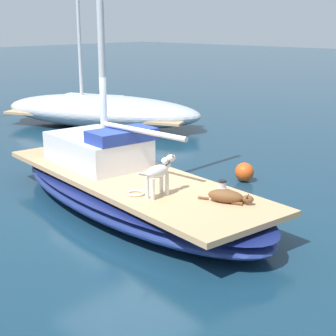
# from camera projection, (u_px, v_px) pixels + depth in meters

# --- Properties ---
(ground_plane) EXTENTS (120.00, 120.00, 0.00)m
(ground_plane) POSITION_uv_depth(u_px,v_px,m) (131.00, 208.00, 10.44)
(ground_plane) COLOR #143347
(sailboat_main) EXTENTS (3.62, 7.54, 0.66)m
(sailboat_main) POSITION_uv_depth(u_px,v_px,m) (130.00, 192.00, 10.35)
(sailboat_main) COLOR navy
(sailboat_main) RESTS_ON ground
(mast_main) EXTENTS (0.14, 2.27, 6.99)m
(mast_main) POSITION_uv_depth(u_px,v_px,m) (105.00, 9.00, 9.99)
(mast_main) COLOR silver
(mast_main) RESTS_ON sailboat_main
(cabin_house) EXTENTS (1.73, 2.42, 0.84)m
(cabin_house) POSITION_uv_depth(u_px,v_px,m) (100.00, 148.00, 11.02)
(cabin_house) COLOR silver
(cabin_house) RESTS_ON sailboat_main
(dog_brown) EXTENTS (0.46, 0.91, 0.22)m
(dog_brown) POSITION_uv_depth(u_px,v_px,m) (228.00, 196.00, 8.74)
(dog_brown) COLOR brown
(dog_brown) RESTS_ON sailboat_main
(dog_white) EXTENTS (0.94, 0.23, 0.70)m
(dog_white) POSITION_uv_depth(u_px,v_px,m) (159.00, 172.00, 8.99)
(dog_white) COLOR silver
(dog_white) RESTS_ON sailboat_main
(deck_winch) EXTENTS (0.16, 0.16, 0.21)m
(deck_winch) POSITION_uv_depth(u_px,v_px,m) (222.00, 186.00, 9.30)
(deck_winch) COLOR #B7B7BC
(deck_winch) RESTS_ON sailboat_main
(coiled_rope) EXTENTS (0.32, 0.32, 0.04)m
(coiled_rope) POSITION_uv_depth(u_px,v_px,m) (136.00, 193.00, 9.17)
(coiled_rope) COLOR beige
(coiled_rope) RESTS_ON sailboat_main
(moored_boat_starboard_side) EXTENTS (5.18, 7.78, 7.78)m
(moored_boat_starboard_side) POSITION_uv_depth(u_px,v_px,m) (101.00, 110.00, 18.35)
(moored_boat_starboard_side) COLOR #B2B7C1
(moored_boat_starboard_side) RESTS_ON ground
(mooring_buoy) EXTENTS (0.44, 0.44, 0.44)m
(mooring_buoy) POSITION_uv_depth(u_px,v_px,m) (244.00, 172.00, 12.12)
(mooring_buoy) COLOR #E55119
(mooring_buoy) RESTS_ON ground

